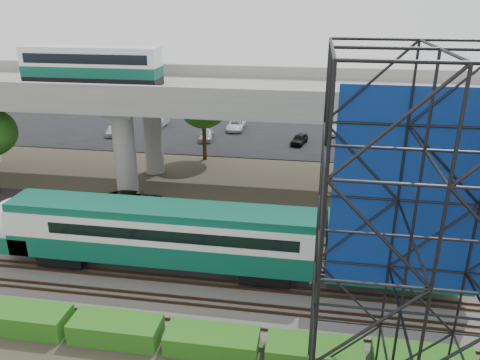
# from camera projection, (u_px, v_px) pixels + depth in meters

# --- Properties ---
(ground) EXTENTS (140.00, 140.00, 0.00)m
(ground) POSITION_uv_depth(u_px,v_px,m) (211.00, 296.00, 27.35)
(ground) COLOR #474233
(ground) RESTS_ON ground
(ballast_bed) EXTENTS (90.00, 12.00, 0.20)m
(ballast_bed) POSITION_uv_depth(u_px,v_px,m) (218.00, 276.00, 29.15)
(ballast_bed) COLOR slate
(ballast_bed) RESTS_ON ground
(service_road) EXTENTS (90.00, 5.00, 0.08)m
(service_road) POSITION_uv_depth(u_px,v_px,m) (240.00, 218.00, 36.98)
(service_road) COLOR black
(service_road) RESTS_ON ground
(parking_lot) EXTENTS (90.00, 18.00, 0.08)m
(parking_lot) POSITION_uv_depth(u_px,v_px,m) (270.00, 136.00, 58.56)
(parking_lot) COLOR black
(parking_lot) RESTS_ON ground
(harbor_water) EXTENTS (140.00, 40.00, 0.03)m
(harbor_water) POSITION_uv_depth(u_px,v_px,m) (283.00, 100.00, 78.76)
(harbor_water) COLOR slate
(harbor_water) RESTS_ON ground
(rail_tracks) EXTENTS (90.00, 9.52, 0.16)m
(rail_tracks) POSITION_uv_depth(u_px,v_px,m) (218.00, 274.00, 29.09)
(rail_tracks) COLOR #472D1E
(rail_tracks) RESTS_ON ballast_bed
(commuter_train) EXTENTS (29.30, 3.06, 4.30)m
(commuter_train) POSITION_uv_depth(u_px,v_px,m) (195.00, 235.00, 28.34)
(commuter_train) COLOR black
(commuter_train) RESTS_ON rail_tracks
(overpass) EXTENTS (80.00, 12.00, 12.40)m
(overpass) POSITION_uv_depth(u_px,v_px,m) (238.00, 100.00, 39.18)
(overpass) COLOR #9E9B93
(overpass) RESTS_ON ground
(scaffold_tower) EXTENTS (9.36, 6.36, 15.00)m
(scaffold_tower) POSITION_uv_depth(u_px,v_px,m) (452.00, 280.00, 15.76)
(scaffold_tower) COLOR black
(scaffold_tower) RESTS_ON ground
(hedge_strip) EXTENTS (34.60, 1.80, 1.20)m
(hedge_strip) POSITION_uv_depth(u_px,v_px,m) (212.00, 340.00, 23.05)
(hedge_strip) COLOR #205B14
(hedge_strip) RESTS_ON ground
(trees) EXTENTS (40.94, 16.94, 7.69)m
(trees) POSITION_uv_depth(u_px,v_px,m) (198.00, 129.00, 40.84)
(trees) COLOR #382314
(trees) RESTS_ON ground
(suv) EXTENTS (5.64, 2.62, 1.57)m
(suv) POSITION_uv_depth(u_px,v_px,m) (133.00, 202.00, 37.78)
(suv) COLOR black
(suv) RESTS_ON service_road
(parked_cars) EXTENTS (37.12, 9.35, 1.32)m
(parked_cars) POSITION_uv_depth(u_px,v_px,m) (266.00, 131.00, 58.16)
(parked_cars) COLOR silver
(parked_cars) RESTS_ON parking_lot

